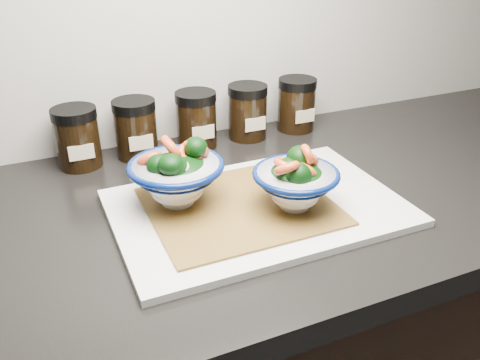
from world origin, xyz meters
name	(u,v)px	position (x,y,z in m)	size (l,w,h in m)	color
countertop	(290,198)	(0.00, 1.45, 0.88)	(3.50, 0.60, 0.04)	black
cutting_board	(257,208)	(-0.09, 1.40, 0.91)	(0.45, 0.30, 0.01)	silver
bamboo_mat	(240,206)	(-0.11, 1.41, 0.91)	(0.28, 0.24, 0.00)	olive
bowl_left	(176,175)	(-0.20, 1.46, 0.96)	(0.15, 0.15, 0.12)	white
bowl_right	(296,182)	(-0.04, 1.37, 0.96)	(0.13, 0.13, 0.11)	white
spice_jar_a	(77,138)	(-0.32, 1.69, 0.96)	(0.08, 0.08, 0.11)	black
spice_jar_b	(136,129)	(-0.21, 1.69, 0.96)	(0.08, 0.08, 0.11)	black
spice_jar_c	(196,119)	(-0.09, 1.69, 0.96)	(0.08, 0.08, 0.11)	black
spice_jar_d	(248,112)	(0.03, 1.69, 0.96)	(0.08, 0.08, 0.11)	black
spice_jar_e	(296,104)	(0.14, 1.69, 0.96)	(0.08, 0.08, 0.11)	black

